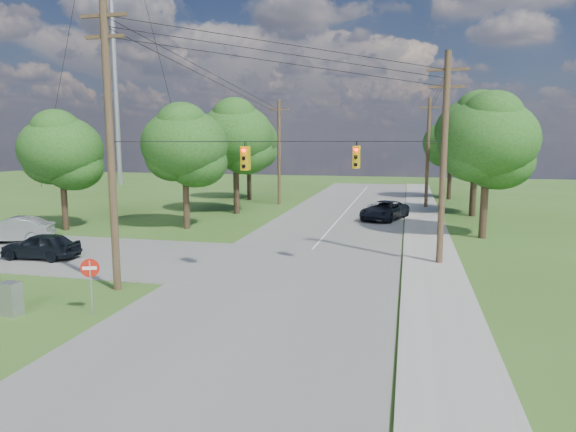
% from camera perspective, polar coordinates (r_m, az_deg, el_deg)
% --- Properties ---
extents(ground, '(140.00, 140.00, 0.00)m').
position_cam_1_polar(ground, '(20.75, -7.95, -9.23)').
color(ground, '#37571D').
rests_on(ground, ground).
extents(main_road, '(10.00, 100.00, 0.03)m').
position_cam_1_polar(main_road, '(24.79, 0.59, -6.16)').
color(main_road, gray).
rests_on(main_road, ground).
extents(sidewalk_east, '(2.60, 100.00, 0.12)m').
position_cam_1_polar(sidewalk_east, '(24.27, 16.33, -6.72)').
color(sidewalk_east, '#A5A29A').
rests_on(sidewalk_east, ground).
extents(pole_sw, '(2.00, 0.32, 12.00)m').
position_cam_1_polar(pole_sw, '(22.21, -19.16, 7.88)').
color(pole_sw, brown).
rests_on(pole_sw, ground).
extents(pole_ne, '(2.00, 0.32, 10.50)m').
position_cam_1_polar(pole_ne, '(26.47, 16.92, 6.36)').
color(pole_ne, brown).
rests_on(pole_ne, ground).
extents(pole_north_e, '(2.00, 0.32, 10.00)m').
position_cam_1_polar(pole_north_e, '(48.45, 15.27, 6.85)').
color(pole_north_e, brown).
rests_on(pole_north_e, ground).
extents(pole_north_w, '(2.00, 0.32, 10.00)m').
position_cam_1_polar(pole_north_w, '(49.94, -1.00, 7.19)').
color(pole_north_w, brown).
rests_on(pole_north_w, ground).
extents(power_lines, '(13.93, 29.62, 4.93)m').
position_cam_1_polar(power_lines, '(30.62, 2.43, 13.87)').
color(power_lines, black).
rests_on(power_lines, ground).
extents(traffic_signals, '(4.91, 3.27, 1.05)m').
position_cam_1_polar(traffic_signals, '(23.32, 1.64, 6.55)').
color(traffic_signals, '#CAA20B').
rests_on(traffic_signals, ground).
extents(radio_mast, '(0.70, 0.70, 45.00)m').
position_cam_1_polar(radio_mast, '(77.12, -18.95, 20.22)').
color(radio_mast, '#979A9D').
rests_on(radio_mast, ground).
extents(tree_w_near, '(6.00, 6.00, 8.40)m').
position_cam_1_polar(tree_w_near, '(36.71, -11.42, 7.78)').
color(tree_w_near, '#442F22').
rests_on(tree_w_near, ground).
extents(tree_w_mid, '(6.40, 6.40, 9.22)m').
position_cam_1_polar(tree_w_mid, '(43.78, -5.85, 8.86)').
color(tree_w_mid, '#442F22').
rests_on(tree_w_mid, ground).
extents(tree_w_far, '(6.00, 6.00, 8.73)m').
position_cam_1_polar(tree_w_far, '(53.90, -4.38, 8.46)').
color(tree_w_far, '#442F22').
rests_on(tree_w_far, ground).
extents(tree_e_near, '(6.20, 6.20, 8.81)m').
position_cam_1_polar(tree_e_near, '(34.73, 21.30, 7.88)').
color(tree_e_near, '#442F22').
rests_on(tree_e_near, ground).
extents(tree_e_mid, '(6.60, 6.60, 9.64)m').
position_cam_1_polar(tree_e_mid, '(44.72, 20.21, 8.80)').
color(tree_e_mid, '#442F22').
rests_on(tree_e_mid, ground).
extents(tree_e_far, '(5.80, 5.80, 8.32)m').
position_cam_1_polar(tree_e_far, '(56.57, 17.68, 7.75)').
color(tree_e_far, '#442F22').
rests_on(tree_e_far, ground).
extents(tree_cross_n, '(5.60, 5.60, 7.91)m').
position_cam_1_polar(tree_cross_n, '(38.66, -23.91, 6.76)').
color(tree_cross_n, '#442F22').
rests_on(tree_cross_n, ground).
extents(car_cross_dark, '(4.12, 1.80, 1.38)m').
position_cam_1_polar(car_cross_dark, '(30.11, -25.76, -3.00)').
color(car_cross_dark, black).
rests_on(car_cross_dark, cross_road).
extents(car_cross_silver, '(4.93, 3.13, 1.53)m').
position_cam_1_polar(car_cross_silver, '(35.74, -28.31, -1.35)').
color(car_cross_silver, '#ACAFB3').
rests_on(car_cross_silver, cross_road).
extents(car_main_north, '(4.13, 5.79, 1.47)m').
position_cam_1_polar(car_main_north, '(40.93, 10.65, 0.61)').
color(car_main_north, black).
rests_on(car_main_north, main_road).
extents(control_cabinet, '(0.76, 0.60, 1.24)m').
position_cam_1_polar(control_cabinet, '(21.16, -28.41, -8.10)').
color(control_cabinet, '#979A9D').
rests_on(control_cabinet, ground).
extents(do_not_enter_sign, '(0.66, 0.26, 2.07)m').
position_cam_1_polar(do_not_enter_sign, '(19.87, -21.12, -5.96)').
color(do_not_enter_sign, '#979A9D').
rests_on(do_not_enter_sign, ground).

